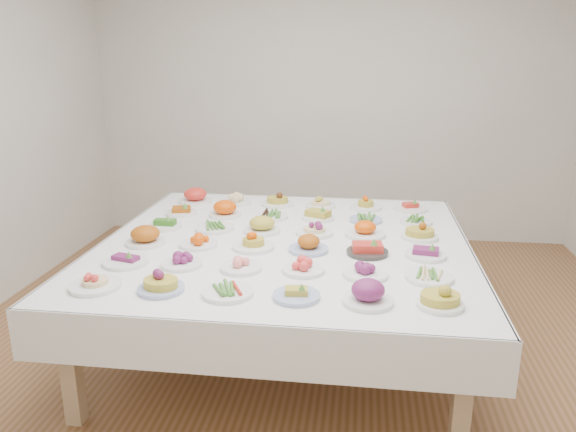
# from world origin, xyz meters

# --- Properties ---
(room_envelope) EXTENTS (5.02, 5.02, 2.81)m
(room_envelope) POSITION_xyz_m (0.00, 0.00, 1.83)
(room_envelope) COLOR #8E5C3B
(room_envelope) RESTS_ON ground
(display_table) EXTENTS (2.41, 2.41, 0.75)m
(display_table) POSITION_xyz_m (-0.13, 0.02, 0.69)
(display_table) COLOR white
(display_table) RESTS_ON ground
(dish_0) EXTENTS (0.27, 0.27, 0.14)m
(dish_0) POSITION_xyz_m (-1.02, -0.87, 0.82)
(dish_0) COLOR white
(dish_0) RESTS_ON display_table
(dish_1) EXTENTS (0.24, 0.24, 0.14)m
(dish_1) POSITION_xyz_m (-0.66, -0.86, 0.82)
(dish_1) COLOR #4C66B2
(dish_1) RESTS_ON display_table
(dish_2) EXTENTS (0.29, 0.26, 0.06)m
(dish_2) POSITION_xyz_m (-0.31, -0.86, 0.78)
(dish_2) COLOR white
(dish_2) RESTS_ON display_table
(dish_3) EXTENTS (0.24, 0.24, 0.09)m
(dish_3) POSITION_xyz_m (0.05, -0.86, 0.78)
(dish_3) COLOR #4C66B2
(dish_3) RESTS_ON display_table
(dish_4) EXTENTS (0.25, 0.25, 0.16)m
(dish_4) POSITION_xyz_m (0.41, -0.87, 0.83)
(dish_4) COLOR white
(dish_4) RESTS_ON display_table
(dish_5) EXTENTS (0.24, 0.23, 0.15)m
(dish_5) POSITION_xyz_m (0.76, -0.86, 0.82)
(dish_5) COLOR white
(dish_5) RESTS_ON display_table
(dish_6) EXTENTS (0.27, 0.27, 0.10)m
(dish_6) POSITION_xyz_m (-1.01, -0.51, 0.79)
(dish_6) COLOR white
(dish_6) RESTS_ON display_table
(dish_7) EXTENTS (0.24, 0.24, 0.10)m
(dish_7) POSITION_xyz_m (-0.67, -0.50, 0.79)
(dish_7) COLOR white
(dish_7) RESTS_ON display_table
(dish_8) EXTENTS (0.24, 0.24, 0.09)m
(dish_8) POSITION_xyz_m (-0.31, -0.51, 0.79)
(dish_8) COLOR white
(dish_8) RESTS_ON display_table
(dish_9) EXTENTS (0.24, 0.24, 0.10)m
(dish_9) POSITION_xyz_m (0.05, -0.50, 0.79)
(dish_9) COLOR white
(dish_9) RESTS_ON display_table
(dish_10) EXTENTS (0.25, 0.25, 0.10)m
(dish_10) POSITION_xyz_m (0.40, -0.51, 0.79)
(dish_10) COLOR white
(dish_10) RESTS_ON display_table
(dish_11) EXTENTS (0.26, 0.26, 0.06)m
(dish_11) POSITION_xyz_m (0.74, -0.52, 0.77)
(dish_11) COLOR white
(dish_11) RESTS_ON display_table
(dish_12) EXTENTS (0.27, 0.27, 0.16)m
(dish_12) POSITION_xyz_m (-1.02, -0.15, 0.83)
(dish_12) COLOR white
(dish_12) RESTS_ON display_table
(dish_13) EXTENTS (0.24, 0.24, 0.10)m
(dish_13) POSITION_xyz_m (-0.67, -0.15, 0.80)
(dish_13) COLOR white
(dish_13) RESTS_ON display_table
(dish_14) EXTENTS (0.26, 0.26, 0.14)m
(dish_14) POSITION_xyz_m (-0.31, -0.14, 0.82)
(dish_14) COLOR white
(dish_14) RESTS_ON display_table
(dish_15) EXTENTS (0.25, 0.25, 0.13)m
(dish_15) POSITION_xyz_m (0.04, -0.15, 0.81)
(dish_15) COLOR #4C66B2
(dish_15) RESTS_ON display_table
(dish_16) EXTENTS (0.25, 0.25, 0.12)m
(dish_16) POSITION_xyz_m (0.41, -0.16, 0.80)
(dish_16) COLOR #2C2927
(dish_16) RESTS_ON display_table
(dish_17) EXTENTS (0.24, 0.24, 0.10)m
(dish_17) POSITION_xyz_m (0.76, -0.16, 0.79)
(dish_17) COLOR white
(dish_17) RESTS_ON display_table
(dish_18) EXTENTS (0.23, 0.23, 0.09)m
(dish_18) POSITION_xyz_m (-1.02, 0.20, 0.78)
(dish_18) COLOR white
(dish_18) RESTS_ON display_table
(dish_19) EXTENTS (0.30, 0.27, 0.06)m
(dish_19) POSITION_xyz_m (-0.66, 0.21, 0.78)
(dish_19) COLOR white
(dish_19) RESTS_ON display_table
(dish_20) EXTENTS (0.25, 0.25, 0.15)m
(dish_20) POSITION_xyz_m (-0.32, 0.20, 0.82)
(dish_20) COLOR white
(dish_20) RESTS_ON display_table
(dish_21) EXTENTS (0.26, 0.26, 0.14)m
(dish_21) POSITION_xyz_m (0.05, 0.20, 0.82)
(dish_21) COLOR white
(dish_21) RESTS_ON display_table
(dish_22) EXTENTS (0.27, 0.27, 0.14)m
(dish_22) POSITION_xyz_m (0.39, 0.21, 0.81)
(dish_22) COLOR white
(dish_22) RESTS_ON display_table
(dish_23) EXTENTS (0.24, 0.24, 0.16)m
(dish_23) POSITION_xyz_m (0.76, 0.20, 0.83)
(dish_23) COLOR white
(dish_23) RESTS_ON display_table
(dish_24) EXTENTS (0.24, 0.24, 0.11)m
(dish_24) POSITION_xyz_m (-1.01, 0.55, 0.80)
(dish_24) COLOR white
(dish_24) RESTS_ON display_table
(dish_25) EXTENTS (0.27, 0.27, 0.15)m
(dish_25) POSITION_xyz_m (-0.67, 0.55, 0.82)
(dish_25) COLOR white
(dish_25) RESTS_ON display_table
(dish_26) EXTENTS (0.24, 0.24, 0.06)m
(dish_26) POSITION_xyz_m (-0.30, 0.55, 0.77)
(dish_26) COLOR white
(dish_26) RESTS_ON display_table
(dish_27) EXTENTS (0.23, 0.23, 0.10)m
(dish_27) POSITION_xyz_m (0.04, 0.56, 0.79)
(dish_27) COLOR white
(dish_27) RESTS_ON display_table
(dish_28) EXTENTS (0.24, 0.24, 0.06)m
(dish_28) POSITION_xyz_m (0.40, 0.55, 0.78)
(dish_28) COLOR #4C66B2
(dish_28) RESTS_ON display_table
(dish_29) EXTENTS (0.23, 0.23, 0.06)m
(dish_29) POSITION_xyz_m (0.76, 0.56, 0.78)
(dish_29) COLOR white
(dish_29) RESTS_ON display_table
(dish_30) EXTENTS (0.27, 0.27, 0.16)m
(dish_30) POSITION_xyz_m (-1.01, 0.92, 0.83)
(dish_30) COLOR white
(dish_30) RESTS_ON display_table
(dish_31) EXTENTS (0.24, 0.24, 0.10)m
(dish_31) POSITION_xyz_m (-0.66, 0.91, 0.79)
(dish_31) COLOR white
(dish_31) RESTS_ON display_table
(dish_32) EXTENTS (0.26, 0.26, 0.15)m
(dish_32) POSITION_xyz_m (-0.32, 0.92, 0.82)
(dish_32) COLOR white
(dish_32) RESTS_ON display_table
(dish_33) EXTENTS (0.24, 0.24, 0.12)m
(dish_33) POSITION_xyz_m (0.04, 0.91, 0.81)
(dish_33) COLOR white
(dish_33) RESTS_ON display_table
(dish_34) EXTENTS (0.24, 0.24, 0.13)m
(dish_34) POSITION_xyz_m (0.40, 0.90, 0.80)
(dish_34) COLOR white
(dish_34) RESTS_ON display_table
(dish_35) EXTENTS (0.26, 0.26, 0.10)m
(dish_35) POSITION_xyz_m (0.75, 0.91, 0.79)
(dish_35) COLOR white
(dish_35) RESTS_ON display_table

